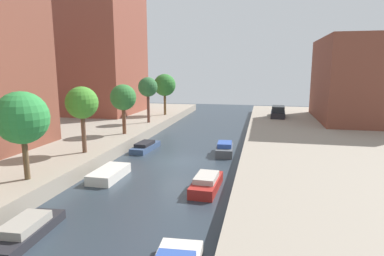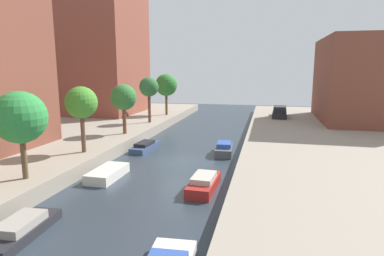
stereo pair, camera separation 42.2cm
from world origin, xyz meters
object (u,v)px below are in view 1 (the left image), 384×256
object	(u,v)px
apartment_tower_far	(97,10)
street_tree_4	(148,88)
moored_boat_left_1	(26,230)
moored_boat_left_2	(109,174)
moored_boat_left_3	(145,147)
moored_boat_right_3	(225,149)
street_tree_1	(22,118)
parked_car	(278,112)
street_tree_5	(165,85)
street_tree_3	(123,98)
street_tree_2	(82,103)
moored_boat_right_2	(206,183)
low_block_right	(364,80)

from	to	relation	value
apartment_tower_far	street_tree_4	size ratio (longest dim) A/B	5.34
moored_boat_left_1	moored_boat_left_2	xyz separation A→B (m)	(0.00, 7.86, -0.02)
moored_boat_left_3	moored_boat_left_2	bearing A→B (deg)	-87.58
street_tree_4	moored_boat_right_3	xyz separation A→B (m)	(9.90, -8.68, -4.59)
street_tree_1	parked_car	distance (m)	31.82
street_tree_1	street_tree_5	world-z (taller)	street_tree_5
apartment_tower_far	street_tree_4	bearing A→B (deg)	-36.27
street_tree_3	moored_boat_left_1	xyz separation A→B (m)	(3.13, -17.51, -4.12)
street_tree_4	parked_car	distance (m)	17.15
street_tree_2	moored_boat_left_1	distance (m)	11.58
moored_boat_right_2	apartment_tower_far	bearing A→B (deg)	128.64
apartment_tower_far	low_block_right	size ratio (longest dim) A/B	2.01
street_tree_1	moored_boat_left_1	distance (m)	6.65
street_tree_2	parked_car	world-z (taller)	street_tree_2
street_tree_2	apartment_tower_far	bearing A→B (deg)	114.26
apartment_tower_far	street_tree_1	world-z (taller)	apartment_tower_far
low_block_right	moored_boat_right_3	world-z (taller)	low_block_right
moored_boat_left_1	moored_boat_right_2	size ratio (longest dim) A/B	1.08
apartment_tower_far	street_tree_5	bearing A→B (deg)	-2.39
apartment_tower_far	moored_boat_left_2	distance (m)	30.41
street_tree_3	low_block_right	bearing A→B (deg)	29.04
street_tree_5	parked_car	distance (m)	15.35
moored_boat_left_1	street_tree_4	bearing A→B (deg)	97.32
apartment_tower_far	moored_boat_left_3	bearing A→B (deg)	-51.95
moored_boat_left_3	low_block_right	bearing A→B (deg)	35.53
street_tree_1	moored_boat_right_3	size ratio (longest dim) A/B	1.51
moored_boat_left_2	moored_boat_right_2	xyz separation A→B (m)	(6.65, -0.64, 0.09)
low_block_right	moored_boat_left_3	size ratio (longest dim) A/B	3.47
low_block_right	street_tree_4	world-z (taller)	low_block_right
parked_car	moored_boat_right_3	distance (m)	17.18
moored_boat_left_3	moored_boat_right_3	xyz separation A→B (m)	(7.10, 0.07, 0.12)
low_block_right	moored_boat_left_1	distance (m)	38.16
moored_boat_right_2	moored_boat_right_3	bearing A→B (deg)	89.20
parked_car	moored_boat_right_2	bearing A→B (deg)	-101.69
moored_boat_right_3	street_tree_2	bearing A→B (deg)	-151.31
street_tree_3	moored_boat_left_3	size ratio (longest dim) A/B	1.18
low_block_right	moored_boat_left_2	xyz separation A→B (m)	(-21.37, -23.26, -5.57)
street_tree_3	street_tree_1	bearing A→B (deg)	-90.00
moored_boat_right_2	moored_boat_left_1	bearing A→B (deg)	-132.67
parked_car	moored_boat_left_3	xyz separation A→B (m)	(-12.12, -16.46, -1.27)
street_tree_4	parked_car	size ratio (longest dim) A/B	1.09
street_tree_5	moored_boat_right_2	world-z (taller)	street_tree_5
street_tree_1	moored_boat_left_1	size ratio (longest dim) A/B	1.23
street_tree_2	moored_boat_right_3	xyz separation A→B (m)	(9.90, 5.42, -4.24)
street_tree_1	moored_boat_left_3	world-z (taller)	street_tree_1
moored_boat_left_3	moored_boat_right_3	size ratio (longest dim) A/B	1.22
street_tree_2	street_tree_4	xyz separation A→B (m)	(0.00, 14.10, 0.35)
street_tree_2	moored_boat_right_2	size ratio (longest dim) A/B	1.30
moored_boat_left_1	moored_boat_left_3	distance (m)	15.62
street_tree_5	moored_boat_left_2	xyz separation A→B (m)	(3.13, -23.08, -4.66)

